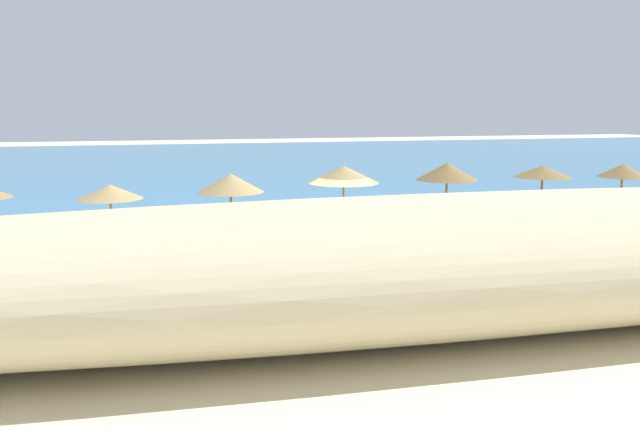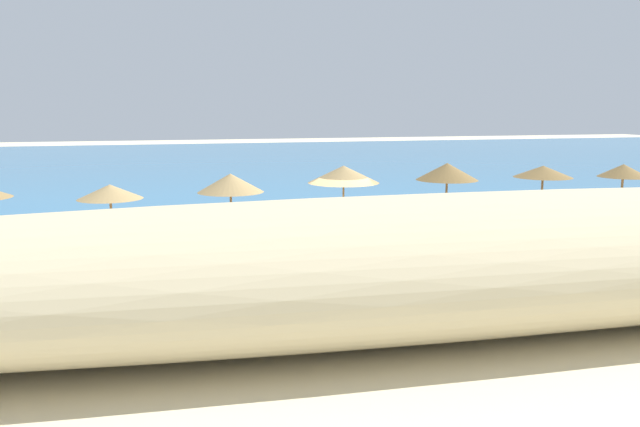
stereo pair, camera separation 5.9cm
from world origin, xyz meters
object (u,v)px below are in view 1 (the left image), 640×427
beach_umbrella_6 (623,171)px  lounge_chair_1 (629,221)px  beach_umbrella_3 (344,174)px  beach_umbrella_2 (230,183)px  lounge_chair_0 (539,229)px  beach_ball (185,262)px  beach_umbrella_4 (447,172)px  beach_umbrella_5 (543,172)px  beach_umbrella_1 (110,192)px

beach_umbrella_6 → lounge_chair_1: (-0.39, -1.04, -1.97)m
beach_umbrella_3 → beach_umbrella_6: bearing=0.2°
beach_umbrella_2 → lounge_chair_0: bearing=-5.3°
beach_umbrella_6 → beach_ball: bearing=-173.3°
beach_umbrella_4 → beach_umbrella_5: 4.15m
beach_umbrella_2 → beach_umbrella_6: 16.55m
beach_umbrella_5 → beach_umbrella_6: 4.26m
beach_umbrella_1 → beach_umbrella_2: (4.01, -0.14, 0.19)m
beach_umbrella_6 → lounge_chair_1: bearing=-110.6°
lounge_chair_0 → lounge_chair_1: bearing=-99.5°
beach_umbrella_5 → lounge_chair_0: (-0.64, -0.90, -2.10)m
lounge_chair_1 → beach_umbrella_6: bearing=-34.6°
beach_umbrella_4 → beach_umbrella_1: bearing=178.6°
beach_umbrella_6 → lounge_chair_1: 2.26m
beach_umbrella_6 → beach_ball: beach_umbrella_6 is taller
beach_umbrella_1 → beach_umbrella_6: (20.56, 0.19, 0.15)m
beach_umbrella_3 → beach_umbrella_5: (8.11, -0.48, -0.07)m
beach_umbrella_3 → lounge_chair_1: size_ratio=2.03×
lounge_chair_1 → beach_ball: (-17.91, -1.11, -0.28)m
beach_umbrella_2 → lounge_chair_0: size_ratio=1.84×
beach_umbrella_2 → lounge_chair_1: (16.16, -0.70, -2.01)m
beach_umbrella_4 → beach_umbrella_6: beach_umbrella_4 is taller
beach_umbrella_3 → beach_umbrella_5: beach_umbrella_3 is taller
lounge_chair_1 → beach_umbrella_2: bearing=73.5°
beach_umbrella_4 → beach_ball: beach_umbrella_4 is taller
beach_umbrella_5 → lounge_chair_0: 2.38m
beach_umbrella_5 → lounge_chair_0: size_ratio=1.83×
beach_umbrella_4 → beach_umbrella_3: bearing=173.6°
beach_umbrella_3 → lounge_chair_0: size_ratio=1.94×
beach_umbrella_4 → beach_umbrella_6: (8.37, 0.49, -0.23)m
lounge_chair_0 → beach_umbrella_2: bearing=70.3°
beach_ball → beach_umbrella_4: bearing=9.5°
beach_umbrella_6 → lounge_chair_0: size_ratio=1.78×
lounge_chair_0 → beach_umbrella_1: bearing=71.1°
beach_umbrella_2 → beach_umbrella_3: bearing=3.9°
beach_umbrella_2 → beach_umbrella_4: beach_umbrella_4 is taller
beach_umbrella_5 → lounge_chair_1: bearing=-7.7°
lounge_chair_1 → beach_umbrella_1: bearing=73.6°
beach_umbrella_1 → beach_ball: 3.65m
beach_umbrella_2 → beach_ball: 3.40m
beach_umbrella_2 → beach_umbrella_6: size_ratio=1.03×
beach_umbrella_1 → beach_umbrella_4: size_ratio=0.84×
beach_umbrella_5 → beach_umbrella_6: beach_umbrella_5 is taller
beach_ball → lounge_chair_1: bearing=3.5°
beach_umbrella_1 → beach_umbrella_5: beach_umbrella_5 is taller
beach_umbrella_5 → lounge_chair_1: size_ratio=1.92×
beach_umbrella_6 → lounge_chair_0: 5.44m
lounge_chair_0 → beach_umbrella_5: bearing=-49.8°
beach_umbrella_1 → lounge_chair_1: beach_umbrella_1 is taller
lounge_chair_1 → beach_ball: lounge_chair_1 is taller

